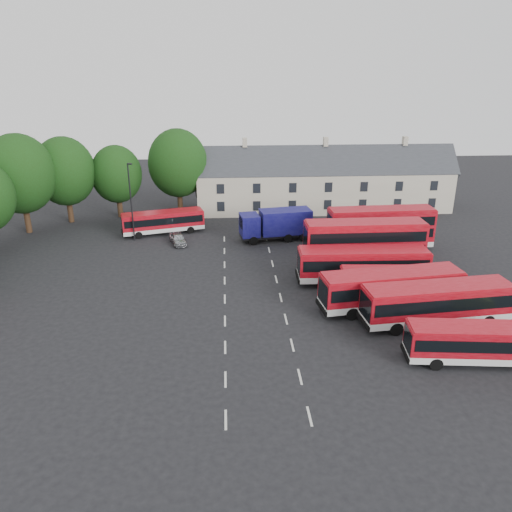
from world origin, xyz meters
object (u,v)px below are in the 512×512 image
at_px(bus_dd_south, 364,242).
at_px(box_truck, 277,223).
at_px(bus_row_a, 482,341).
at_px(silver_car, 178,239).
at_px(lamppost, 131,200).

distance_m(bus_dd_south, box_truck, 11.96).
height_order(bus_row_a, box_truck, box_truck).
height_order(silver_car, lamppost, lamppost).
bearing_deg(box_truck, bus_dd_south, -56.93).
bearing_deg(bus_dd_south, silver_car, 156.38).
height_order(box_truck, lamppost, lamppost).
distance_m(silver_car, lamppost, 6.86).
bearing_deg(lamppost, box_truck, -2.76).
bearing_deg(silver_car, lamppost, 146.91).
xyz_separation_m(bus_row_a, silver_car, (-23.08, 25.77, -1.10)).
bearing_deg(bus_dd_south, bus_row_a, -78.90).
relative_size(bus_dd_south, box_truck, 1.41).
xyz_separation_m(bus_row_a, box_truck, (-11.59, 26.42, 0.30)).
distance_m(bus_dd_south, lamppost, 26.54).
height_order(bus_row_a, bus_dd_south, bus_dd_south).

